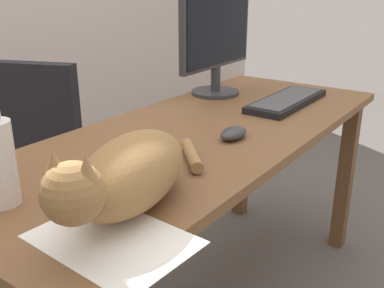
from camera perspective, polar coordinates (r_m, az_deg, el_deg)
The scene contains 7 objects.
desk at distance 1.48m, azimuth 1.17°, elevation -1.83°, with size 1.64×0.65×0.73m.
office_chair at distance 2.02m, azimuth -16.34°, elevation -3.97°, with size 0.51×0.49×0.90m.
monitor at distance 1.85m, azimuth 3.16°, elevation 13.21°, with size 0.48×0.20×0.41m.
keyboard at distance 1.77m, azimuth 12.04°, elevation 5.44°, with size 0.44×0.15×0.03m.
cat at distance 0.93m, azimuth -8.22°, elevation -3.72°, with size 0.60×0.27×0.20m.
computer_mouse at distance 1.35m, azimuth 5.31°, elevation 1.39°, with size 0.11×0.06×0.04m, color #333338.
paper_sheet at distance 0.86m, azimuth -10.08°, elevation -11.90°, with size 0.21×0.30×0.00m, color white.
Camera 1 is at (-1.13, -0.77, 1.19)m, focal length 41.76 mm.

